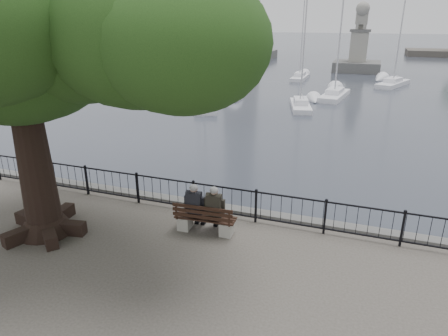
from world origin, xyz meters
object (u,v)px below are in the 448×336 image
at_px(tree, 40,22).
at_px(lion_monument, 358,54).
at_px(person_left, 196,208).
at_px(bench, 205,222).
at_px(person_right, 216,211).

bearing_deg(tree, lion_monument, 83.51).
distance_m(person_left, lion_monument, 48.48).
height_order(tree, lion_monument, tree).
distance_m(tree, lion_monument, 50.39).
bearing_deg(tree, person_left, 24.74).
distance_m(bench, lion_monument, 48.55).
height_order(bench, person_right, person_right).
bearing_deg(tree, person_right, 21.70).
relative_size(bench, tree, 0.17).
bearing_deg(person_right, person_left, -176.70).
height_order(person_left, tree, tree).
distance_m(bench, tree, 6.51).
bearing_deg(bench, tree, -158.37).
bearing_deg(person_right, tree, -158.30).
bearing_deg(lion_monument, person_left, -92.95).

